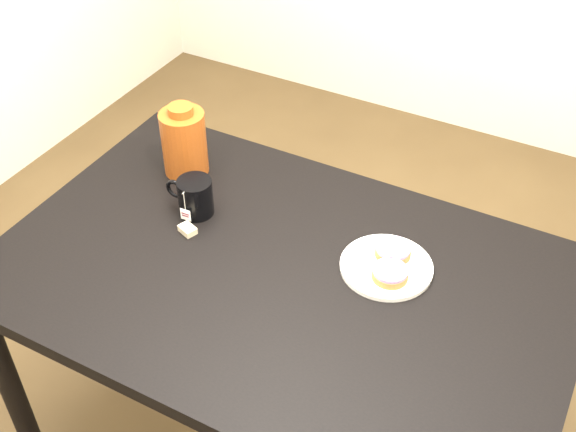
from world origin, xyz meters
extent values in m
cube|color=black|center=(0.00, 0.00, 0.73)|extent=(1.40, 0.90, 0.04)
cylinder|color=black|center=(-0.64, -0.39, 0.35)|extent=(0.06, 0.06, 0.71)
cylinder|color=black|center=(-0.64, 0.39, 0.35)|extent=(0.06, 0.06, 0.71)
cylinder|color=black|center=(0.64, 0.39, 0.35)|extent=(0.06, 0.06, 0.71)
cylinder|color=white|center=(0.22, 0.13, 0.76)|extent=(0.23, 0.23, 0.01)
torus|color=white|center=(0.22, 0.13, 0.76)|extent=(0.22, 0.22, 0.01)
cylinder|color=brown|center=(0.22, 0.17, 0.77)|extent=(0.12, 0.12, 0.02)
cylinder|color=#9F80AD|center=(0.22, 0.17, 0.78)|extent=(0.11, 0.11, 0.01)
cylinder|color=brown|center=(0.24, 0.09, 0.77)|extent=(0.12, 0.12, 0.02)
cylinder|color=#9F80AD|center=(0.24, 0.09, 0.78)|extent=(0.11, 0.11, 0.01)
cylinder|color=black|center=(-0.31, 0.09, 0.80)|extent=(0.10, 0.10, 0.10)
cylinder|color=black|center=(-0.31, 0.09, 0.85)|extent=(0.08, 0.08, 0.00)
torus|color=black|center=(-0.37, 0.09, 0.81)|extent=(0.06, 0.01, 0.06)
cylinder|color=beige|center=(-0.31, 0.04, 0.82)|extent=(0.00, 0.00, 0.06)
cube|color=white|center=(-0.31, 0.04, 0.78)|extent=(0.03, 0.00, 0.03)
cube|color=#C6B793|center=(-0.28, 0.01, 0.76)|extent=(0.05, 0.05, 0.02)
cylinder|color=#67290D|center=(-0.44, 0.24, 0.84)|extent=(0.14, 0.14, 0.19)
cylinder|color=#67290D|center=(-0.44, 0.24, 0.95)|extent=(0.07, 0.07, 0.02)
camera|label=1|loc=(0.61, -1.10, 1.98)|focal=45.00mm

